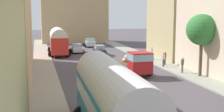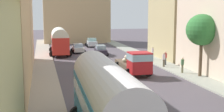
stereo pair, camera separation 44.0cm
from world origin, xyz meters
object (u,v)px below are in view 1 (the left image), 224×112
parked_bus_1 (58,40)px  car_3 (77,48)px  pedestrian_1 (163,59)px  parked_bus_0 (112,100)px  pedestrian_4 (182,65)px  pedestrian_0 (152,52)px  car_1 (90,42)px  car_0 (99,50)px  car_2 (99,67)px  pedestrian_2 (165,58)px  cargo_truck_0 (135,62)px

parked_bus_1 → car_3: parked_bus_1 is taller
pedestrian_1 → car_3: bearing=117.2°
parked_bus_0 → pedestrian_4: size_ratio=5.67×
pedestrian_0 → car_1: bearing=106.4°
car_0 → pedestrian_4: (5.64, -15.92, 0.24)m
car_2 → pedestrian_0: size_ratio=2.33×
car_0 → car_1: (0.58, 11.71, 0.06)m
car_1 → pedestrian_0: pedestrian_0 is taller
pedestrian_0 → pedestrian_4: 9.45m
car_3 → pedestrian_2: size_ratio=2.19×
car_3 → pedestrian_1: bearing=-62.8°
cargo_truck_0 → car_0: 15.03m
cargo_truck_0 → car_1: bearing=90.3°
car_1 → pedestrian_4: (5.05, -27.63, 0.18)m
parked_bus_0 → car_1: parked_bus_0 is taller
car_0 → car_3: bearing=128.6°
car_0 → car_2: bearing=-102.0°
car_3 → cargo_truck_0: bearing=-78.7°
car_3 → pedestrian_4: 21.50m
car_2 → pedestrian_2: 9.33m
parked_bus_1 → pedestrian_1: (11.16, -13.95, -1.22)m
cargo_truck_0 → pedestrian_4: size_ratio=4.02×
car_2 → car_0: bearing=78.0°
parked_bus_1 → car_2: 16.18m
pedestrian_2 → parked_bus_0: bearing=-120.5°
pedestrian_0 → pedestrian_4: (-0.29, -9.45, -0.05)m
car_3 → pedestrian_1: (8.16, -15.88, 0.31)m
car_0 → car_3: 4.81m
car_1 → pedestrian_0: bearing=-73.6°
cargo_truck_0 → car_1: cargo_truck_0 is taller
pedestrian_1 → car_0: bearing=113.1°
parked_bus_1 → car_3: 3.87m
parked_bus_1 → pedestrian_2: bearing=-47.2°
pedestrian_2 → pedestrian_4: size_ratio=1.01×
parked_bus_0 → parked_bus_1: parked_bus_1 is taller
cargo_truck_0 → pedestrian_4: 5.00m
pedestrian_4 → parked_bus_0: bearing=-127.7°
parked_bus_1 → car_1: parked_bus_1 is taller
parked_bus_1 → pedestrian_1: parked_bus_1 is taller
parked_bus_1 → pedestrian_2: 17.50m
parked_bus_0 → pedestrian_1: (10.89, 18.52, -1.22)m
pedestrian_0 → pedestrian_4: pedestrian_0 is taller
pedestrian_1 → parked_bus_0: bearing=-120.5°
pedestrian_2 → pedestrian_4: bearing=-92.5°
parked_bus_0 → car_2: 16.93m
car_2 → pedestrian_1: 8.34m
car_3 → pedestrian_1: 17.85m
car_2 → pedestrian_2: pedestrian_2 is taller
pedestrian_0 → pedestrian_1: 5.69m
parked_bus_0 → pedestrian_4: parked_bus_0 is taller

